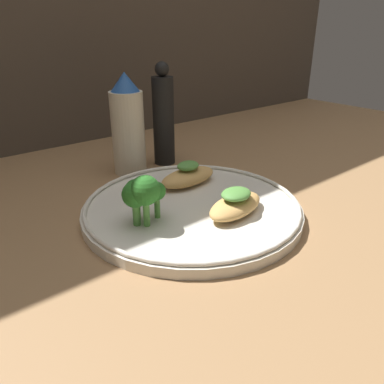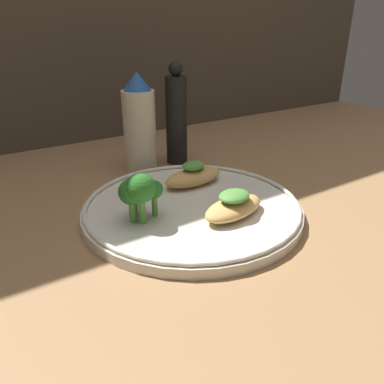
% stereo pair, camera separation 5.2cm
% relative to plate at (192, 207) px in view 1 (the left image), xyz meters
% --- Properties ---
extents(ground_plane, '(1.80, 1.80, 0.01)m').
position_rel_plate_xyz_m(ground_plane, '(0.00, 0.00, -0.01)').
color(ground_plane, '#936D47').
extents(plate, '(0.31, 0.31, 0.02)m').
position_rel_plate_xyz_m(plate, '(0.00, 0.00, 0.00)').
color(plate, silver).
rests_on(plate, ground_plane).
extents(grilled_meat_front, '(0.11, 0.07, 0.04)m').
position_rel_plate_xyz_m(grilled_meat_front, '(0.03, -0.06, 0.02)').
color(grilled_meat_front, tan).
rests_on(grilled_meat_front, plate).
extents(grilled_meat_middle, '(0.10, 0.05, 0.04)m').
position_rel_plate_xyz_m(grilled_meat_middle, '(0.04, 0.06, 0.02)').
color(grilled_meat_middle, tan).
rests_on(grilled_meat_middle, plate).
extents(broccoli_bunch, '(0.06, 0.05, 0.07)m').
position_rel_plate_xyz_m(broccoli_bunch, '(-0.08, -0.00, 0.05)').
color(broccoli_bunch, '#569942').
rests_on(broccoli_bunch, plate).
extents(sauce_bottle, '(0.06, 0.06, 0.18)m').
position_rel_plate_xyz_m(sauce_bottle, '(0.02, 0.20, 0.07)').
color(sauce_bottle, beige).
rests_on(sauce_bottle, ground_plane).
extents(pepper_grinder, '(0.04, 0.04, 0.19)m').
position_rel_plate_xyz_m(pepper_grinder, '(0.10, 0.20, 0.08)').
color(pepper_grinder, black).
rests_on(pepper_grinder, ground_plane).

